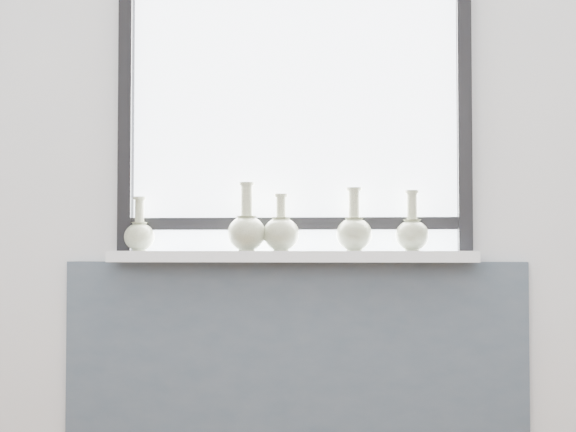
# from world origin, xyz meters

# --- Properties ---
(back_wall) EXTENTS (3.60, 0.02, 2.60)m
(back_wall) POSITION_xyz_m (0.00, 1.81, 1.30)
(back_wall) COLOR silver
(back_wall) RESTS_ON ground
(apron_panel) EXTENTS (1.70, 0.03, 0.86)m
(apron_panel) POSITION_xyz_m (0.00, 1.78, 0.43)
(apron_panel) COLOR #47525F
(apron_panel) RESTS_ON ground
(windowsill) EXTENTS (1.32, 0.18, 0.04)m
(windowsill) POSITION_xyz_m (0.00, 1.71, 0.88)
(windowsill) COLOR white
(windowsill) RESTS_ON apron_panel
(window) EXTENTS (1.30, 0.06, 1.05)m
(window) POSITION_xyz_m (0.00, 1.77, 1.44)
(window) COLOR black
(window) RESTS_ON windowsill
(vase_a) EXTENTS (0.11, 0.11, 0.20)m
(vase_a) POSITION_xyz_m (-0.56, 1.71, 0.96)
(vase_a) COLOR #9FA684
(vase_a) RESTS_ON windowsill
(vase_b) EXTENTS (0.14, 0.14, 0.25)m
(vase_b) POSITION_xyz_m (-0.16, 1.68, 0.98)
(vase_b) COLOR #9FA684
(vase_b) RESTS_ON windowsill
(vase_c) EXTENTS (0.13, 0.13, 0.21)m
(vase_c) POSITION_xyz_m (-0.04, 1.70, 0.97)
(vase_c) COLOR #9FA684
(vase_c) RESTS_ON windowsill
(vase_d) EXTENTS (0.13, 0.13, 0.23)m
(vase_d) POSITION_xyz_m (0.23, 1.71, 0.97)
(vase_d) COLOR #9FA684
(vase_d) RESTS_ON windowsill
(vase_e) EXTENTS (0.12, 0.12, 0.22)m
(vase_e) POSITION_xyz_m (0.43, 1.72, 0.97)
(vase_e) COLOR #9FA684
(vase_e) RESTS_ON windowsill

